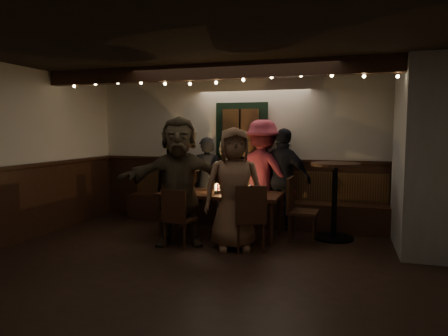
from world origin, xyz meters
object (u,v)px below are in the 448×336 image
(high_top, at_px, (335,191))
(person_c, at_px, (226,182))
(chair_near_right, at_px, (250,214))
(person_a, at_px, (177,176))
(person_d, at_px, (262,173))
(chair_end, at_px, (297,205))
(person_g, at_px, (234,189))
(person_f, at_px, (179,181))
(person_b, at_px, (207,180))
(chair_near_left, at_px, (177,215))
(person_e, at_px, (284,179))
(dining_table, at_px, (220,196))

(high_top, distance_m, person_c, 1.91)
(chair_near_right, bearing_deg, person_a, 140.00)
(person_d, bearing_deg, chair_end, 147.30)
(person_c, relative_size, person_g, 0.89)
(person_d, distance_m, person_f, 1.71)
(person_a, xyz_separation_m, person_b, (0.55, 0.06, -0.06))
(person_a, height_order, person_c, person_a)
(person_f, bearing_deg, person_g, -16.94)
(chair_near_left, xyz_separation_m, person_d, (0.89, 1.61, 0.44))
(chair_near_right, xyz_separation_m, person_a, (-1.69, 1.42, 0.31))
(chair_near_right, relative_size, person_f, 0.50)
(chair_near_right, distance_m, person_e, 1.50)
(chair_near_right, xyz_separation_m, high_top, (1.07, 1.03, 0.22))
(dining_table, xyz_separation_m, person_a, (-1.03, 0.69, 0.21))
(chair_near_right, distance_m, person_b, 1.88)
(dining_table, distance_m, person_e, 1.16)
(chair_end, bearing_deg, person_a, 163.67)
(person_a, xyz_separation_m, person_f, (0.63, -1.36, 0.10))
(high_top, distance_m, person_d, 1.32)
(high_top, xyz_separation_m, person_a, (-2.76, 0.39, 0.09))
(person_a, relative_size, person_f, 0.89)
(chair_end, relative_size, person_e, 0.57)
(person_b, bearing_deg, person_d, 168.96)
(person_b, xyz_separation_m, person_c, (0.36, -0.00, -0.01))
(high_top, height_order, person_d, person_d)
(chair_end, height_order, person_b, person_b)
(chair_end, height_order, person_g, person_g)
(person_c, bearing_deg, dining_table, 102.16)
(chair_end, bearing_deg, chair_near_right, -125.23)
(person_a, bearing_deg, person_c, 174.81)
(chair_end, bearing_deg, person_d, 132.70)
(chair_end, xyz_separation_m, person_c, (-1.32, 0.71, 0.22))
(person_d, distance_m, person_e, 0.39)
(dining_table, xyz_separation_m, person_d, (0.52, 0.77, 0.30))
(person_e, bearing_deg, person_f, 70.09)
(chair_near_left, bearing_deg, chair_near_right, 5.76)
(person_d, bearing_deg, high_top, 173.27)
(chair_end, distance_m, high_top, 0.63)
(person_b, distance_m, person_e, 1.38)
(person_f, bearing_deg, person_c, 60.39)
(person_b, distance_m, person_g, 1.66)
(chair_near_right, distance_m, person_c, 1.69)
(chair_near_left, relative_size, person_f, 0.45)
(chair_near_left, bearing_deg, chair_end, 28.97)
(person_d, distance_m, person_g, 1.43)
(person_c, bearing_deg, chair_end, 154.49)
(person_c, height_order, person_d, person_d)
(person_a, distance_m, person_f, 1.50)
(person_f, height_order, person_g, person_f)
(chair_near_right, relative_size, high_top, 0.79)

